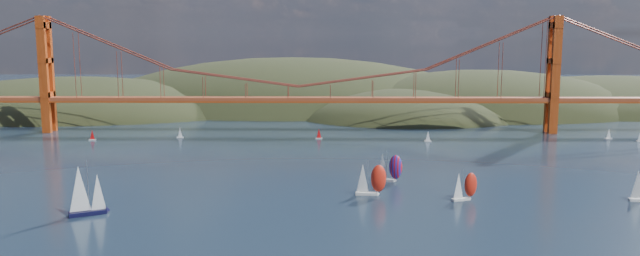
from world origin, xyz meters
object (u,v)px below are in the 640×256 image
object	(u,v)px
racer_0	(370,179)
racer_1	(464,186)
sloop_navy	(85,191)
racer_rwb	(389,167)

from	to	relation	value
racer_0	racer_1	world-z (taller)	racer_0
sloop_navy	racer_0	size ratio (longest dim) A/B	1.43
racer_0	racer_rwb	size ratio (longest dim) A/B	1.04
sloop_navy	racer_rwb	bearing A→B (deg)	-2.93
sloop_navy	racer_1	xyz separation A→B (m)	(101.62, 15.87, -2.29)
sloop_navy	racer_rwb	distance (m)	90.97
racer_1	racer_0	bearing A→B (deg)	148.55
racer_0	racer_rwb	world-z (taller)	racer_0
racer_0	racer_1	bearing A→B (deg)	-7.31
sloop_navy	racer_1	size ratio (longest dim) A/B	1.66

